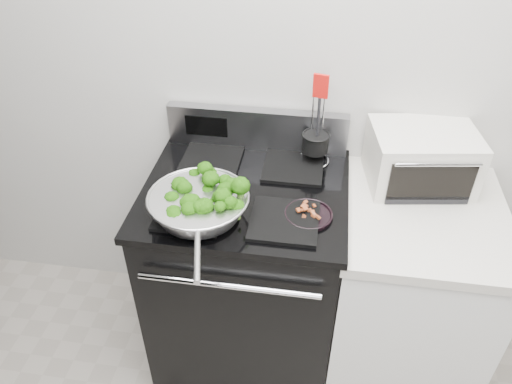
% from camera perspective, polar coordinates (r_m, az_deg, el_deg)
% --- Properties ---
extents(back_wall, '(4.00, 0.02, 2.70)m').
position_cam_1_polar(back_wall, '(2.00, 9.13, 14.67)').
color(back_wall, beige).
rests_on(back_wall, ground).
extents(gas_range, '(0.79, 0.69, 1.13)m').
position_cam_1_polar(gas_range, '(2.23, -1.07, -9.10)').
color(gas_range, black).
rests_on(gas_range, floor).
extents(counter, '(0.62, 0.68, 0.92)m').
position_cam_1_polar(counter, '(2.27, 16.57, -11.16)').
color(counter, white).
rests_on(counter, floor).
extents(skillet, '(0.36, 0.57, 0.08)m').
position_cam_1_polar(skillet, '(1.77, -6.57, -1.37)').
color(skillet, silver).
rests_on(skillet, gas_range).
extents(broccoli_pile, '(0.29, 0.29, 0.10)m').
position_cam_1_polar(broccoli_pile, '(1.76, -6.61, -0.82)').
color(broccoli_pile, black).
rests_on(broccoli_pile, skillet).
extents(bacon_plate, '(0.18, 0.18, 0.04)m').
position_cam_1_polar(bacon_plate, '(1.79, 6.03, -2.33)').
color(bacon_plate, black).
rests_on(bacon_plate, gas_range).
extents(utensil_holder, '(0.13, 0.13, 0.39)m').
position_cam_1_polar(utensil_holder, '(2.05, 6.76, 5.11)').
color(utensil_holder, silver).
rests_on(utensil_holder, gas_range).
extents(toaster_oven, '(0.43, 0.36, 0.23)m').
position_cam_1_polar(toaster_oven, '(2.05, 18.35, 3.75)').
color(toaster_oven, silver).
rests_on(toaster_oven, counter).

